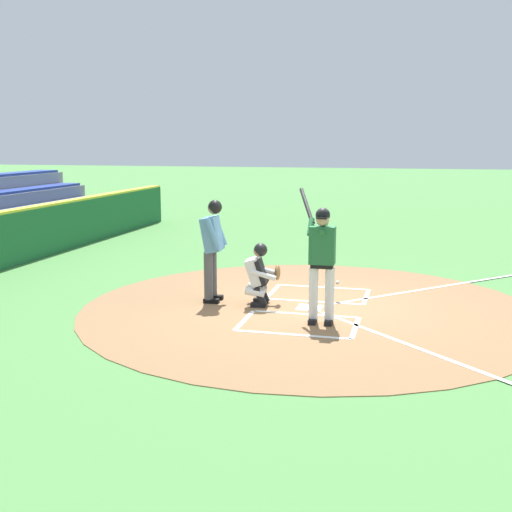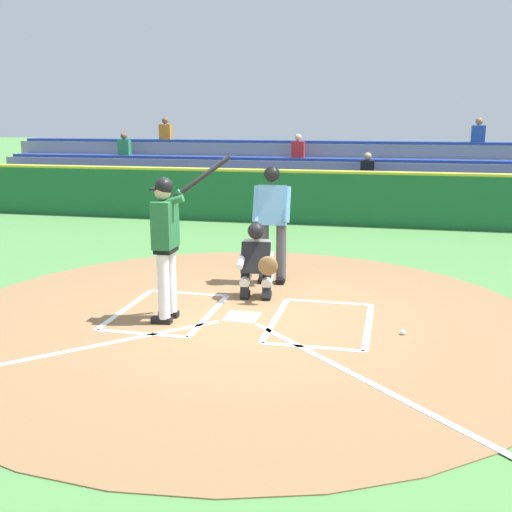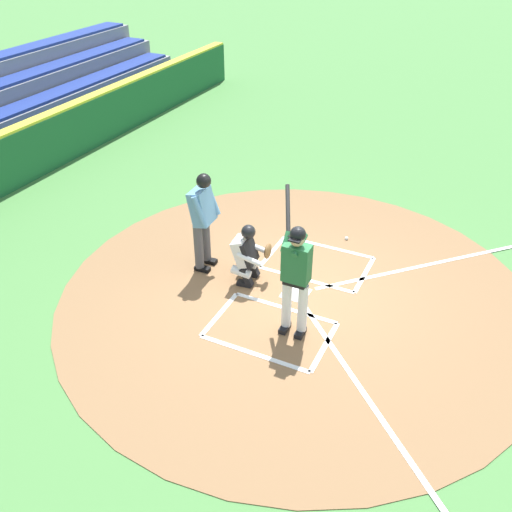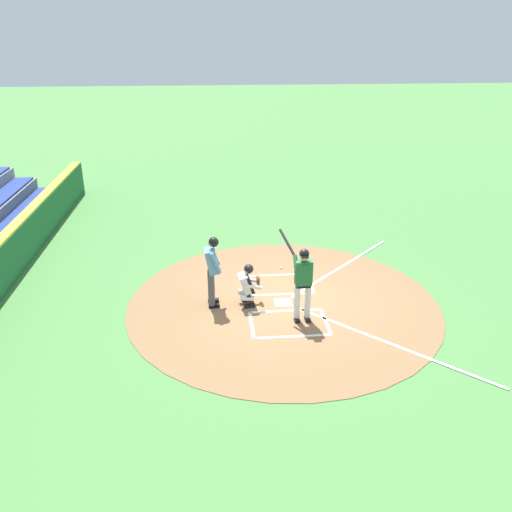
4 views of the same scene
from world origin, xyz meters
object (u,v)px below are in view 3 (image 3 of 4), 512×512
at_px(baseball, 347,238).
at_px(batter, 296,273).
at_px(catcher, 248,252).
at_px(plate_umpire, 203,215).

bearing_deg(baseball, batter, 1.77).
height_order(batter, catcher, batter).
relative_size(catcher, plate_umpire, 0.61).
bearing_deg(catcher, plate_umpire, -93.03).
xyz_separation_m(batter, baseball, (-2.98, -0.09, -1.06)).
xyz_separation_m(batter, plate_umpire, (-0.95, -2.12, -0.02)).
relative_size(catcher, baseball, 15.27).
xyz_separation_m(batter, catcher, (-0.90, -1.23, -0.51)).
relative_size(batter, catcher, 1.88).
bearing_deg(batter, baseball, -178.23).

